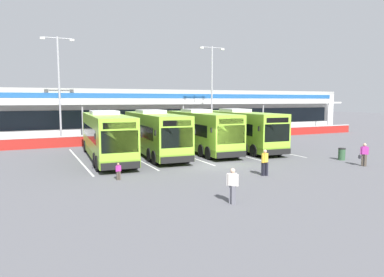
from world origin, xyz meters
TOP-DOWN VIEW (x-y plane):
  - ground_plane at (0.00, 0.00)m, footprint 200.00×200.00m
  - terminal_building at (-0.00, 26.91)m, footprint 70.00×13.00m
  - red_barrier_wall at (0.00, 14.50)m, footprint 60.00×0.40m
  - coach_bus_leftmost at (-6.37, 5.49)m, footprint 3.53×12.28m
  - coach_bus_left_centre at (-2.25, 6.14)m, footprint 3.53×12.28m
  - coach_bus_centre at (2.27, 6.48)m, footprint 3.53×12.28m
  - coach_bus_right_centre at (6.25, 6.12)m, footprint 3.53×12.28m
  - bay_stripe_far_west at (-8.40, 6.00)m, footprint 0.14×13.00m
  - bay_stripe_west at (-4.20, 6.00)m, footprint 0.14×13.00m
  - bay_stripe_mid_west at (0.00, 6.00)m, footprint 0.14×13.00m
  - bay_stripe_centre at (4.20, 6.00)m, footprint 0.14×13.00m
  - bay_stripe_mid_east at (8.40, 6.00)m, footprint 0.14×13.00m
  - pedestrian_with_handbag at (9.41, -5.02)m, footprint 0.58×0.56m
  - pedestrian_in_dark_coat at (1.16, -4.69)m, footprint 0.54×0.31m
  - pedestrian_child at (-7.25, -2.07)m, footprint 0.33×0.18m
  - pedestrian_near_bin at (-3.74, -8.92)m, footprint 0.43×0.46m
  - lamp_post_west at (-8.75, 16.85)m, footprint 3.24×0.28m
  - lamp_post_centre at (8.57, 16.05)m, footprint 3.24×0.28m
  - litter_bin at (10.06, -2.51)m, footprint 0.54×0.54m

SIDE VIEW (x-z plane):
  - ground_plane at x=0.00m, z-range 0.00..0.00m
  - bay_stripe_far_west at x=-8.40m, z-range 0.00..0.01m
  - bay_stripe_west at x=-4.20m, z-range 0.00..0.01m
  - bay_stripe_mid_west at x=0.00m, z-range 0.00..0.01m
  - bay_stripe_centre at x=4.20m, z-range 0.00..0.01m
  - bay_stripe_mid_east at x=8.40m, z-range 0.00..0.01m
  - litter_bin at x=10.06m, z-range 0.00..0.93m
  - pedestrian_child at x=-7.25m, z-range 0.04..1.04m
  - red_barrier_wall at x=0.00m, z-range 0.01..1.10m
  - pedestrian_with_handbag at x=9.41m, z-range 0.05..1.67m
  - pedestrian_in_dark_coat at x=1.16m, z-range 0.06..1.68m
  - pedestrian_near_bin at x=-3.74m, z-range 0.06..1.68m
  - coach_bus_leftmost at x=-6.37m, z-range -0.10..3.68m
  - coach_bus_left_centre at x=-2.25m, z-range -0.10..3.68m
  - coach_bus_centre at x=2.27m, z-range -0.10..3.68m
  - coach_bus_right_centre at x=6.25m, z-range -0.10..3.68m
  - terminal_building at x=0.00m, z-range 0.01..6.01m
  - lamp_post_west at x=-8.75m, z-range 0.79..11.79m
  - lamp_post_centre at x=8.57m, z-range 0.79..11.79m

